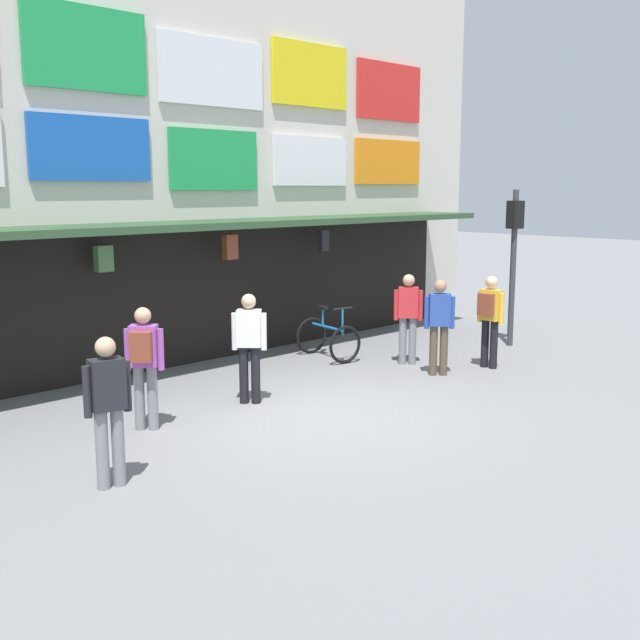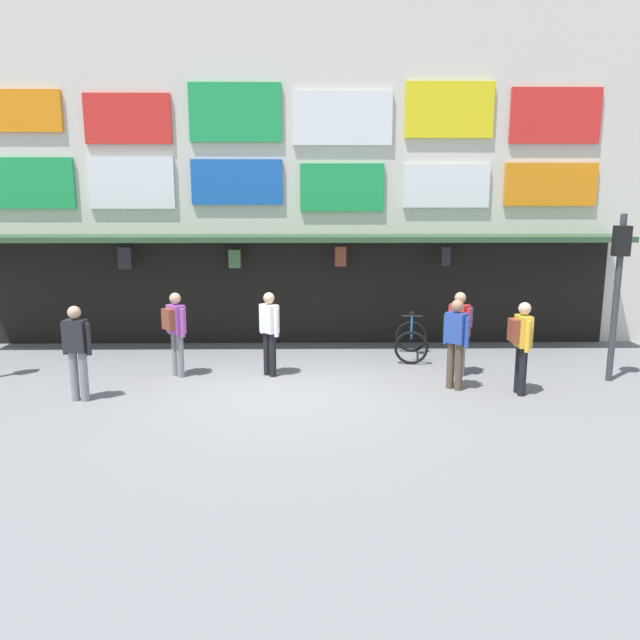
# 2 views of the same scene
# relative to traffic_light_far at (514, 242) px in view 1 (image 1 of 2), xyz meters

# --- Properties ---
(ground_plane) EXTENTS (80.00, 80.00, 0.00)m
(ground_plane) POSITION_rel_traffic_light_far_xyz_m (-6.29, -0.69, -2.14)
(ground_plane) COLOR slate
(shopfront) EXTENTS (18.00, 2.60, 8.00)m
(shopfront) POSITION_rel_traffic_light_far_xyz_m (-6.29, 3.87, 1.82)
(shopfront) COLOR beige
(shopfront) RESTS_ON ground
(traffic_light_far) EXTENTS (0.31, 0.34, 3.20)m
(traffic_light_far) POSITION_rel_traffic_light_far_xyz_m (0.00, 0.00, 0.00)
(traffic_light_far) COLOR #38383D
(traffic_light_far) RESTS_ON ground
(bicycle_parked) EXTENTS (0.90, 1.26, 1.05)m
(bicycle_parked) POSITION_rel_traffic_light_far_xyz_m (-3.57, 1.78, -1.75)
(bicycle_parked) COLOR black
(bicycle_parked) RESTS_ON ground
(pedestrian_in_purple) EXTENTS (0.47, 0.48, 1.68)m
(pedestrian_in_purple) POSITION_rel_traffic_light_far_xyz_m (-2.85, 0.41, -1.16)
(pedestrian_in_purple) COLOR gray
(pedestrian_in_purple) RESTS_ON ground
(pedestrian_in_black) EXTENTS (0.47, 0.47, 1.68)m
(pedestrian_in_black) POSITION_rel_traffic_light_far_xyz_m (-8.45, 0.39, -1.16)
(pedestrian_in_black) COLOR gray
(pedestrian_in_black) RESTS_ON ground
(pedestrian_in_green) EXTENTS (0.41, 0.41, 1.68)m
(pedestrian_in_green) POSITION_rel_traffic_light_far_xyz_m (-6.61, 0.42, -1.19)
(pedestrian_in_green) COLOR black
(pedestrian_in_green) RESTS_ON ground
(pedestrian_in_blue) EXTENTS (0.41, 0.41, 1.68)m
(pedestrian_in_blue) POSITION_rel_traffic_light_far_xyz_m (-3.14, -0.52, -1.19)
(pedestrian_in_blue) COLOR brown
(pedestrian_in_blue) RESTS_ON ground
(pedestrian_in_yellow) EXTENTS (0.52, 0.28, 1.68)m
(pedestrian_in_yellow) POSITION_rel_traffic_light_far_xyz_m (-9.82, -1.09, -1.19)
(pedestrian_in_yellow) COLOR gray
(pedestrian_in_yellow) RESTS_ON ground
(pedestrian_in_white) EXTENTS (0.36, 0.53, 1.68)m
(pedestrian_in_white) POSITION_rel_traffic_light_far_xyz_m (-2.05, -0.82, -1.16)
(pedestrian_in_white) COLOR black
(pedestrian_in_white) RESTS_ON ground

